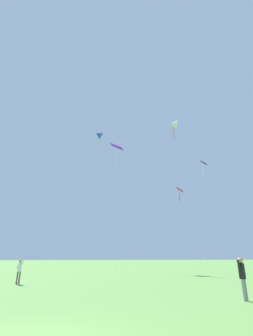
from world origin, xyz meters
The scene contains 7 objects.
kite_purple_streamer centered at (8.14, 33.44, 19.42)m, with size 2.53×9.30×21.23m.
kite_red_high centered at (18.55, 30.86, 11.80)m, with size 2.81×11.20×13.05m.
kite_blue_delta centered at (5.36, 39.65, 25.70)m, with size 4.37×10.39×26.65m.
kite_white_distant centered at (13.17, 19.88, 17.88)m, with size 1.46×5.22×18.54m.
kite_black_large centered at (18.88, 22.82, 13.35)m, with size 3.44×6.81×14.71m.
person_with_spool centered at (-2.09, 14.15, 0.98)m, with size 0.52×0.24×1.63m.
person_child_small centered at (8.78, 4.50, 1.05)m, with size 0.54×0.34×1.75m.
Camera 1 is at (1.31, -5.83, 1.74)m, focal length 26.21 mm.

